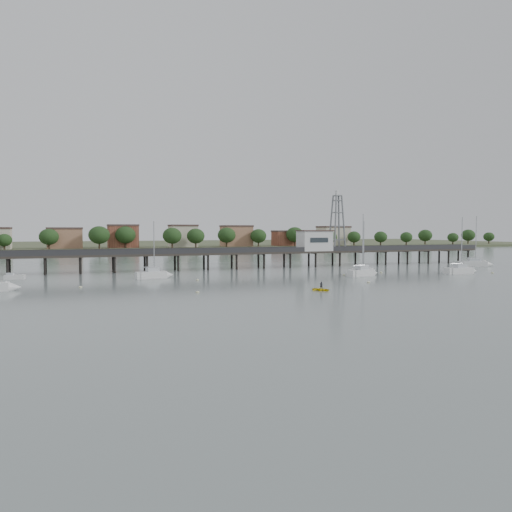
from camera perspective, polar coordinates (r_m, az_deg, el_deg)
The scene contains 14 objects.
ground_plane at distance 63.65m, azimuth 11.55°, elevation -5.49°, with size 500.00×500.00×0.00m, color slate.
pier at distance 118.24m, azimuth -4.12°, elevation 0.31°, with size 150.00×5.00×5.50m.
pier_building at distance 127.53m, azimuth 6.71°, elevation 1.78°, with size 8.40×5.40×5.30m.
lattice_tower at distance 130.63m, azimuth 9.26°, elevation 3.74°, with size 3.20×3.20×15.50m.
sailboat_c at distance 103.90m, azimuth 12.43°, elevation -1.86°, with size 7.28×3.50×11.70m.
sailboat_e at distance 140.46m, azimuth 24.11°, elevation -0.81°, with size 8.55×5.10×13.59m.
sailboat_b at distance 98.84m, azimuth -11.21°, elevation -2.10°, with size 7.18×3.29×11.57m.
sailboat_d at distance 115.96m, azimuth 22.67°, elevation -1.53°, with size 7.71×2.43×12.70m.
sailboat_f at distance 107.35m, azimuth 12.29°, elevation -1.71°, with size 8.17×6.10×13.37m.
white_tender at distance 104.72m, azimuth -25.91°, elevation -2.18°, with size 3.72×2.04×1.37m.
yellow_dinghy at distance 77.57m, azimuth 7.47°, elevation -3.94°, with size 2.03×0.59×2.84m, color yellow.
dinghy_occupant at distance 77.57m, azimuth 7.47°, elevation -3.94°, with size 0.42×1.14×0.27m, color black.
mooring_buoys at distance 93.85m, azimuth 5.97°, elevation -2.68°, with size 84.39×19.96×0.39m.
far_shore at distance 294.88m, azimuth -14.04°, elevation 1.28°, with size 500.00×170.00×10.40m.
Camera 1 is at (-33.63, -53.22, 9.33)m, focal length 35.00 mm.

